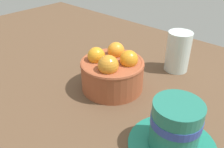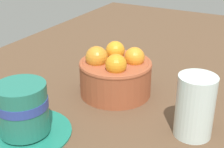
{
  "view_description": "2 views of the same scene",
  "coord_description": "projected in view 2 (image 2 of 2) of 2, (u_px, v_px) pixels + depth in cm",
  "views": [
    {
      "loc": [
        -31.27,
        34.15,
        31.31
      ],
      "look_at": [
        0.38,
        -0.31,
        3.32
      ],
      "focal_mm": 37.9,
      "sensor_mm": 36.0,
      "label": 1
    },
    {
      "loc": [
        -52.33,
        -27.74,
        31.4
      ],
      "look_at": [
        0.25,
        0.93,
        3.95
      ],
      "focal_mm": 52.76,
      "sensor_mm": 36.0,
      "label": 2
    }
  ],
  "objects": [
    {
      "name": "ground_plane",
      "position": [
        115.0,
        102.0,
        0.68
      ],
      "size": [
        148.55,
        81.59,
        4.01
      ],
      "primitive_type": "cube",
      "color": "brown"
    },
    {
      "name": "terracotta_bowl",
      "position": [
        115.0,
        73.0,
        0.65
      ],
      "size": [
        14.35,
        14.35,
        10.03
      ],
      "color": "#9E4C2D",
      "rests_on": "ground_plane"
    },
    {
      "name": "water_glass",
      "position": [
        195.0,
        106.0,
        0.52
      ],
      "size": [
        6.13,
        6.13,
        10.4
      ],
      "primitive_type": "cylinder",
      "color": "silver",
      "rests_on": "ground_plane"
    },
    {
      "name": "coffee_cup",
      "position": [
        23.0,
        112.0,
        0.52
      ],
      "size": [
        15.06,
        15.06,
        8.93
      ],
      "color": "#1B7660",
      "rests_on": "ground_plane"
    }
  ]
}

